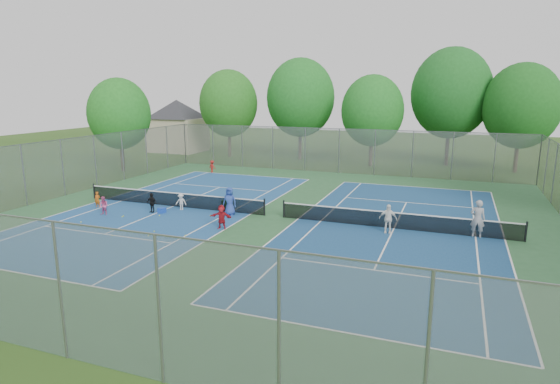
% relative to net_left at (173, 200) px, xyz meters
% --- Properties ---
extents(ground, '(120.00, 120.00, 0.00)m').
position_rel_net_left_xyz_m(ground, '(7.00, 0.00, -0.46)').
color(ground, '#2A4B17').
rests_on(ground, ground).
extents(court_pad, '(32.00, 32.00, 0.01)m').
position_rel_net_left_xyz_m(court_pad, '(7.00, 0.00, -0.45)').
color(court_pad, '#2B5B33').
rests_on(court_pad, ground).
extents(court_left, '(10.97, 23.77, 0.01)m').
position_rel_net_left_xyz_m(court_left, '(0.00, 0.00, -0.44)').
color(court_left, navy).
rests_on(court_left, court_pad).
extents(court_right, '(10.97, 23.77, 0.01)m').
position_rel_net_left_xyz_m(court_right, '(14.00, 0.00, -0.44)').
color(court_right, navy).
rests_on(court_right, court_pad).
extents(net_left, '(12.87, 0.10, 0.91)m').
position_rel_net_left_xyz_m(net_left, '(0.00, 0.00, 0.00)').
color(net_left, black).
rests_on(net_left, ground).
extents(net_right, '(12.87, 0.10, 0.91)m').
position_rel_net_left_xyz_m(net_right, '(14.00, 0.00, 0.00)').
color(net_right, black).
rests_on(net_right, ground).
extents(fence_north, '(32.00, 0.10, 4.00)m').
position_rel_net_left_xyz_m(fence_north, '(7.00, 16.00, 1.54)').
color(fence_north, gray).
rests_on(fence_north, ground).
extents(fence_south, '(32.00, 0.10, 4.00)m').
position_rel_net_left_xyz_m(fence_south, '(7.00, -16.00, 1.54)').
color(fence_south, gray).
rests_on(fence_south, ground).
extents(fence_west, '(0.10, 32.00, 4.00)m').
position_rel_net_left_xyz_m(fence_west, '(-9.00, 0.00, 1.54)').
color(fence_west, gray).
rests_on(fence_west, ground).
extents(house, '(11.03, 11.03, 7.30)m').
position_rel_net_left_xyz_m(house, '(-15.00, 24.00, 3.76)').
color(house, '#B7A88C').
rests_on(house, ground).
extents(tree_nw, '(6.40, 6.40, 9.58)m').
position_rel_net_left_xyz_m(tree_nw, '(-7.00, 22.00, 5.44)').
color(tree_nw, '#443326').
rests_on(tree_nw, ground).
extents(tree_nl, '(7.20, 7.20, 10.69)m').
position_rel_net_left_xyz_m(tree_nl, '(1.00, 23.00, 6.09)').
color(tree_nl, '#443326').
rests_on(tree_nl, ground).
extents(tree_nc, '(6.00, 6.00, 8.85)m').
position_rel_net_left_xyz_m(tree_nc, '(9.00, 21.00, 4.94)').
color(tree_nc, '#443326').
rests_on(tree_nc, ground).
extents(tree_nr, '(7.60, 7.60, 11.42)m').
position_rel_net_left_xyz_m(tree_nr, '(16.00, 24.00, 6.59)').
color(tree_nr, '#443326').
rests_on(tree_nr, ground).
extents(tree_ne, '(6.60, 6.60, 9.77)m').
position_rel_net_left_xyz_m(tree_ne, '(22.00, 22.00, 5.51)').
color(tree_ne, '#443326').
rests_on(tree_ne, ground).
extents(tree_side_w, '(5.60, 5.60, 8.47)m').
position_rel_net_left_xyz_m(tree_side_w, '(-12.00, 10.00, 4.79)').
color(tree_side_w, '#443326').
rests_on(tree_side_w, ground).
extents(ball_crate, '(0.43, 0.43, 0.33)m').
position_rel_net_left_xyz_m(ball_crate, '(0.25, -1.64, -0.29)').
color(ball_crate, '#163EAA').
rests_on(ball_crate, ground).
extents(ball_hopper, '(0.34, 0.34, 0.56)m').
position_rel_net_left_xyz_m(ball_hopper, '(3.36, 0.61, -0.17)').
color(ball_hopper, '#258928').
rests_on(ball_hopper, ground).
extents(student_a, '(0.41, 0.31, 1.02)m').
position_rel_net_left_xyz_m(student_a, '(-4.40, -1.91, 0.06)').
color(student_a, '#C15512').
rests_on(student_a, ground).
extents(student_b, '(0.57, 0.45, 1.14)m').
position_rel_net_left_xyz_m(student_b, '(-2.71, -3.26, 0.11)').
color(student_b, '#CE5083').
rests_on(student_b, ground).
extents(student_c, '(0.75, 0.51, 1.06)m').
position_rel_net_left_xyz_m(student_c, '(0.98, -0.60, 0.07)').
color(student_c, silver).
rests_on(student_c, ground).
extents(student_d, '(0.76, 0.41, 1.23)m').
position_rel_net_left_xyz_m(student_d, '(-0.37, -1.76, 0.16)').
color(student_d, black).
rests_on(student_d, ground).
extents(student_e, '(0.89, 0.64, 1.71)m').
position_rel_net_left_xyz_m(student_e, '(4.38, -0.60, 0.40)').
color(student_e, '#294496').
rests_on(student_e, ground).
extents(student_f, '(1.27, 0.46, 1.34)m').
position_rel_net_left_xyz_m(student_f, '(5.26, -3.34, 0.22)').
color(student_f, '#A71721').
rests_on(student_f, ground).
extents(child_far_baseline, '(0.82, 0.63, 1.13)m').
position_rel_net_left_xyz_m(child_far_baseline, '(-3.74, 12.02, 0.11)').
color(child_far_baseline, '#A81B18').
rests_on(child_far_baseline, ground).
extents(instructor, '(0.74, 0.50, 1.97)m').
position_rel_net_left_xyz_m(instructor, '(18.13, -0.03, 0.53)').
color(instructor, gray).
rests_on(instructor, ground).
extents(teen_court_b, '(0.95, 0.49, 1.56)m').
position_rel_net_left_xyz_m(teen_court_b, '(13.77, -0.88, 0.32)').
color(teen_court_b, white).
rests_on(teen_court_b, ground).
extents(tennis_ball_0, '(0.07, 0.07, 0.07)m').
position_rel_net_left_xyz_m(tennis_ball_0, '(-1.37, -3.19, -0.42)').
color(tennis_ball_0, '#B2C82E').
rests_on(tennis_ball_0, ground).
extents(tennis_ball_1, '(0.07, 0.07, 0.07)m').
position_rel_net_left_xyz_m(tennis_ball_1, '(-1.34, -3.35, -0.42)').
color(tennis_ball_1, '#C5E535').
rests_on(tennis_ball_1, ground).
extents(tennis_ball_2, '(0.07, 0.07, 0.07)m').
position_rel_net_left_xyz_m(tennis_ball_2, '(1.67, -5.51, -0.42)').
color(tennis_ball_2, gold).
rests_on(tennis_ball_2, ground).
extents(tennis_ball_3, '(0.07, 0.07, 0.07)m').
position_rel_net_left_xyz_m(tennis_ball_3, '(-3.73, -2.19, -0.42)').
color(tennis_ball_3, '#C6EF37').
rests_on(tennis_ball_3, ground).
extents(tennis_ball_4, '(0.07, 0.07, 0.07)m').
position_rel_net_left_xyz_m(tennis_ball_4, '(0.61, -6.53, -0.42)').
color(tennis_ball_4, '#C4D231').
rests_on(tennis_ball_4, ground).
extents(tennis_ball_5, '(0.07, 0.07, 0.07)m').
position_rel_net_left_xyz_m(tennis_ball_5, '(-1.15, -5.70, -0.42)').
color(tennis_ball_5, '#C1E334').
rests_on(tennis_ball_5, ground).
extents(tennis_ball_6, '(0.07, 0.07, 0.07)m').
position_rel_net_left_xyz_m(tennis_ball_6, '(0.57, -2.34, -0.42)').
color(tennis_ball_6, '#EEF238').
rests_on(tennis_ball_6, ground).
extents(tennis_ball_7, '(0.07, 0.07, 0.07)m').
position_rel_net_left_xyz_m(tennis_ball_7, '(-2.76, -5.12, -0.42)').
color(tennis_ball_7, yellow).
rests_on(tennis_ball_7, ground).
extents(tennis_ball_8, '(0.07, 0.07, 0.07)m').
position_rel_net_left_xyz_m(tennis_ball_8, '(3.42, -1.28, -0.42)').
color(tennis_ball_8, gold).
rests_on(tennis_ball_8, ground).
extents(tennis_ball_9, '(0.07, 0.07, 0.07)m').
position_rel_net_left_xyz_m(tennis_ball_9, '(4.13, -5.20, -0.42)').
color(tennis_ball_9, yellow).
rests_on(tennis_ball_9, ground).
extents(tennis_ball_10, '(0.07, 0.07, 0.07)m').
position_rel_net_left_xyz_m(tennis_ball_10, '(2.36, -5.89, -0.42)').
color(tennis_ball_10, '#DEEA36').
rests_on(tennis_ball_10, ground).
extents(tennis_ball_11, '(0.07, 0.07, 0.07)m').
position_rel_net_left_xyz_m(tennis_ball_11, '(2.19, -5.14, -0.42)').
color(tennis_ball_11, '#B8CB2F').
rests_on(tennis_ball_11, ground).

